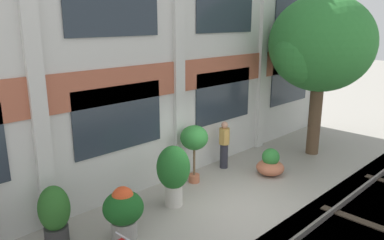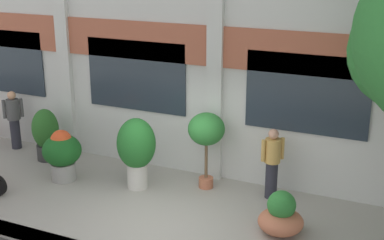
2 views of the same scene
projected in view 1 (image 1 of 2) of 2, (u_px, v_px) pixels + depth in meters
ground_plane at (242, 203)px, 9.91m from camera, size 80.00×80.00×0.00m
apartment_facade at (172, 55)px, 10.80m from camera, size 16.78×0.64×7.46m
broadleaf_tree at (321, 47)px, 12.63m from camera, size 3.70×3.52×5.54m
potted_plant_tall_urn at (194, 140)px, 10.86m from camera, size 0.81×0.81×1.75m
potted_plant_glazed_jar at (123, 210)px, 8.18m from camera, size 0.90×0.90×1.21m
potted_plant_ribbed_drum at (55, 213)px, 7.97m from camera, size 0.67×0.67×1.33m
potted_plant_fluted_column at (173, 171)px, 9.55m from camera, size 0.86×0.86×1.63m
potted_plant_wide_bowl at (270, 164)px, 11.65m from camera, size 0.87×0.87×0.85m
resident_by_doorway at (224, 143)px, 12.06m from camera, size 0.41×0.39×1.57m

